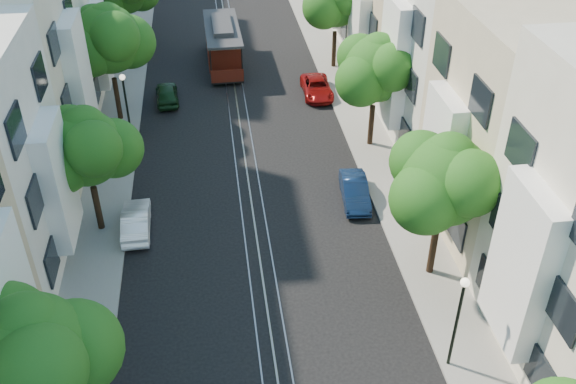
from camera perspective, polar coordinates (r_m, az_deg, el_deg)
name	(u,v)px	position (r m, az deg, el deg)	size (l,w,h in m)	color
ground	(235,91)	(43.18, -4.72, 8.90)	(200.00, 200.00, 0.00)	black
sidewalk_east	(342,84)	(44.03, 4.86, 9.51)	(2.50, 80.00, 0.12)	gray
sidewalk_west	(124,97)	(43.49, -14.39, 8.18)	(2.50, 80.00, 0.12)	gray
rail_left	(227,92)	(43.16, -5.46, 8.86)	(0.06, 80.00, 0.02)	gray
rail_slot	(235,91)	(43.18, -4.72, 8.91)	(0.06, 80.00, 0.02)	gray
rail_right	(243,91)	(43.20, -3.98, 8.96)	(0.06, 80.00, 0.02)	gray
lane_line	(235,91)	(43.18, -4.72, 8.90)	(0.08, 80.00, 0.01)	tan
townhouses_east	(418,7)	(43.24, 11.46, 15.81)	(7.75, 72.00, 12.00)	beige
townhouses_west	(33,26)	(42.38, -21.75, 13.53)	(7.75, 72.00, 11.76)	silver
tree_e_b	(446,182)	(25.86, 13.85, 0.83)	(4.93, 4.08, 6.68)	black
tree_e_c	(377,71)	(35.07, 7.91, 10.64)	(4.84, 3.99, 6.52)	black
tree_e_d	(337,0)	(44.97, 4.39, 16.67)	(5.01, 4.16, 6.85)	black
tree_w_a	(31,359)	(19.78, -21.89, -13.61)	(4.93, 4.08, 6.68)	black
tree_w_b	(87,150)	(29.21, -17.45, 3.62)	(4.72, 3.87, 6.27)	black
tree_w_c	(109,41)	(38.76, -15.64, 12.83)	(5.13, 4.28, 7.09)	black
lamp_east	(459,310)	(23.15, 14.98, -10.09)	(0.32, 0.32, 4.16)	black
lamp_west	(126,99)	(36.81, -14.24, 8.06)	(0.32, 0.32, 4.16)	black
cable_car	(223,42)	(46.51, -5.81, 13.09)	(2.49, 7.57, 2.89)	black
parked_car_e_mid	(355,191)	(32.09, 5.96, 0.08)	(1.23, 3.52, 1.16)	#0C1C3C
parked_car_e_far	(317,88)	(42.36, 2.58, 9.26)	(1.80, 3.91, 1.09)	maroon
parked_car_w_mid	(136,221)	(30.78, -13.36, -2.49)	(1.23, 3.54, 1.16)	white
parked_car_w_far	(167,93)	(42.16, -10.71, 8.61)	(1.38, 3.43, 1.17)	#153518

